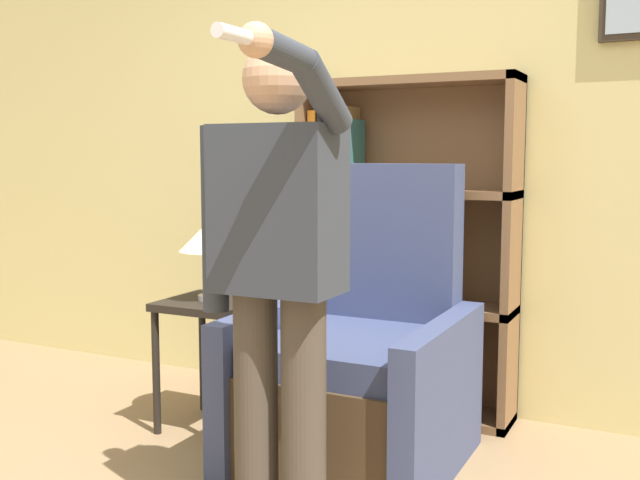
% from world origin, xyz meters
% --- Properties ---
extents(wall_back, '(8.00, 0.11, 2.80)m').
position_xyz_m(wall_back, '(0.01, 2.03, 1.41)').
color(wall_back, '#DBCC84').
rests_on(wall_back, ground_plane).
extents(bookcase, '(1.10, 0.28, 1.67)m').
position_xyz_m(bookcase, '(-0.04, 1.87, 0.82)').
color(bookcase, brown).
rests_on(bookcase, ground_plane).
extents(armchair, '(0.87, 0.93, 1.26)m').
position_xyz_m(armchair, '(0.11, 1.22, 0.38)').
color(armchair, '#4C3823').
rests_on(armchair, ground_plane).
extents(person_standing, '(0.55, 0.78, 1.65)m').
position_xyz_m(person_standing, '(0.14, 0.45, 0.94)').
color(person_standing, '#473D33').
rests_on(person_standing, ground_plane).
extents(side_table, '(0.43, 0.43, 0.62)m').
position_xyz_m(side_table, '(-0.66, 1.23, 0.50)').
color(side_table, black).
rests_on(side_table, ground_plane).
extents(table_lamp, '(0.29, 0.29, 0.38)m').
position_xyz_m(table_lamp, '(-0.66, 1.23, 0.92)').
color(table_lamp, '#B7B2A8').
rests_on(table_lamp, side_table).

